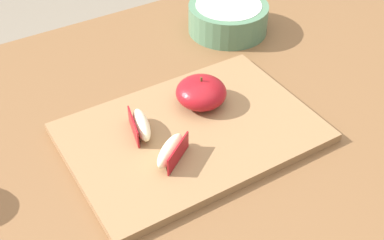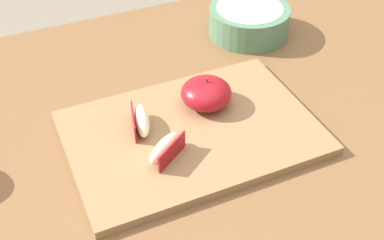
{
  "view_description": "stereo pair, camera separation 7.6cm",
  "coord_description": "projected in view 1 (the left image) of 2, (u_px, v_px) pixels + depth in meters",
  "views": [
    {
      "loc": [
        -0.36,
        -0.51,
        1.26
      ],
      "look_at": [
        -0.05,
        -0.0,
        0.76
      ],
      "focal_mm": 46.53,
      "sensor_mm": 36.0,
      "label": 1
    },
    {
      "loc": [
        -0.29,
        -0.54,
        1.26
      ],
      "look_at": [
        -0.05,
        -0.0,
        0.76
      ],
      "focal_mm": 46.53,
      "sensor_mm": 36.0,
      "label": 2
    }
  ],
  "objects": [
    {
      "name": "ceramic_fruit_bowl",
      "position": [
        228.0,
        17.0,
        1.03
      ],
      "size": [
        0.17,
        0.17,
        0.06
      ],
      "color": "#4C7556",
      "rests_on": "dining_table"
    },
    {
      "name": "apple_wedge_right",
      "position": [
        171.0,
        151.0,
        0.73
      ],
      "size": [
        0.07,
        0.06,
        0.03
      ],
      "color": "beige",
      "rests_on": "cutting_board"
    },
    {
      "name": "apple_half_skin_up",
      "position": [
        199.0,
        93.0,
        0.83
      ],
      "size": [
        0.09,
        0.09,
        0.05
      ],
      "color": "maroon",
      "rests_on": "cutting_board"
    },
    {
      "name": "dining_table",
      "position": [
        215.0,
        163.0,
        0.88
      ],
      "size": [
        1.49,
        0.88,
        0.72
      ],
      "color": "brown",
      "rests_on": "ground_plane"
    },
    {
      "name": "cutting_board",
      "position": [
        192.0,
        133.0,
        0.8
      ],
      "size": [
        0.39,
        0.27,
        0.02
      ],
      "color": "olive",
      "rests_on": "dining_table"
    },
    {
      "name": "apple_wedge_middle",
      "position": [
        141.0,
        125.0,
        0.78
      ],
      "size": [
        0.04,
        0.08,
        0.03
      ],
      "color": "beige",
      "rests_on": "cutting_board"
    }
  ]
}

